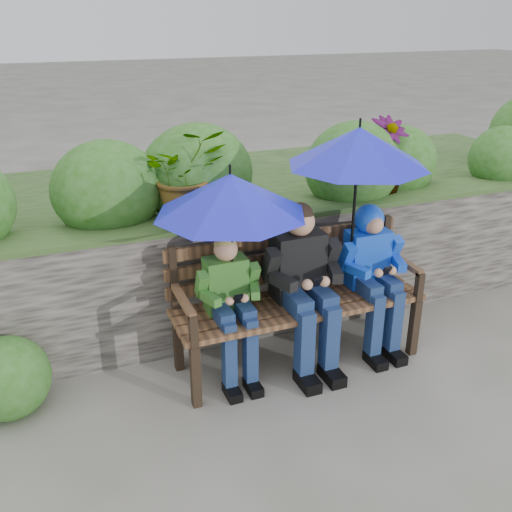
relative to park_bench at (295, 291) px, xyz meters
name	(u,v)px	position (x,y,z in m)	size (l,w,h in m)	color
ground	(261,382)	(-0.36, -0.24, -0.56)	(60.00, 60.00, 0.00)	#5D5B4E
garden_backdrop	(183,228)	(-0.48, 1.35, 0.09)	(8.00, 2.88, 1.86)	#37342F
park_bench	(295,291)	(0.00, 0.00, 0.00)	(1.86, 0.54, 0.98)	black
boy_left	(230,300)	(-0.53, -0.08, 0.07)	(0.44, 0.51, 1.08)	#358524
boy_middle	(304,280)	(0.02, -0.10, 0.13)	(0.56, 0.64, 1.24)	black
boy_right	(373,266)	(0.61, -0.07, 0.14)	(0.48, 0.59, 1.14)	#0025B9
umbrella_left	(230,194)	(-0.51, -0.05, 0.81)	(1.03, 1.03, 0.84)	#1B20D8
umbrella_right	(358,147)	(0.44, -0.03, 1.04)	(1.01, 1.01, 1.05)	#1B20D8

